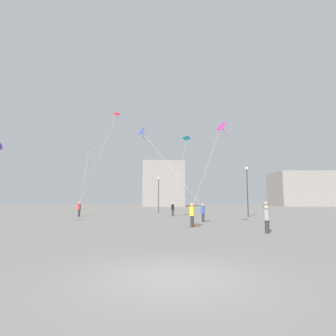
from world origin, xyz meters
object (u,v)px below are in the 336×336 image
(kite_crimson_diamond, at_px, (116,116))
(person_in_red, at_px, (79,209))
(person_in_yellow, at_px, (192,214))
(person_in_black, at_px, (173,209))
(kite_cyan_delta, at_px, (186,140))
(building_left_hall, at_px, (163,184))
(kite_lime_diamond, at_px, (90,148))
(building_centre_hall, at_px, (313,189))
(person_in_grey, at_px, (267,218))
(lamppost_east, at_px, (247,184))
(lamppost_west, at_px, (159,189))
(handbag_beside_flyer, at_px, (197,225))
(kite_magenta_delta, at_px, (221,129))
(kite_cobalt_delta, at_px, (143,133))
(person_in_teal, at_px, (266,211))
(person_in_blue, at_px, (203,212))

(kite_crimson_diamond, bearing_deg, person_in_red, 155.68)
(person_in_yellow, distance_m, person_in_black, 14.53)
(person_in_yellow, bearing_deg, kite_cyan_delta, 11.69)
(kite_cyan_delta, xyz_separation_m, building_left_hall, (-3.45, 56.39, -2.26))
(kite_crimson_diamond, bearing_deg, kite_lime_diamond, 117.94)
(building_centre_hall, bearing_deg, kite_lime_diamond, -138.73)
(building_left_hall, bearing_deg, building_centre_hall, 8.79)
(person_in_grey, distance_m, kite_cyan_delta, 20.92)
(building_left_hall, bearing_deg, person_in_yellow, -87.82)
(lamppost_east, bearing_deg, lamppost_west, 134.15)
(kite_lime_diamond, bearing_deg, handbag_beside_flyer, -57.73)
(lamppost_west, bearing_deg, lamppost_east, -45.85)
(kite_magenta_delta, bearing_deg, kite_cobalt_delta, 129.46)
(person_in_yellow, xyz_separation_m, building_centre_hall, (51.29, 79.61, 5.07))
(person_in_red, height_order, person_in_teal, person_in_teal)
(person_in_yellow, height_order, kite_cyan_delta, kite_cyan_delta)
(lamppost_east, bearing_deg, kite_cyan_delta, 161.20)
(person_in_red, xyz_separation_m, person_in_blue, (13.52, -8.17, -0.06))
(person_in_red, relative_size, person_in_teal, 0.97)
(person_in_teal, height_order, kite_magenta_delta, kite_magenta_delta)
(person_in_yellow, xyz_separation_m, person_in_red, (-12.10, 12.93, 0.01))
(person_in_black, relative_size, kite_lime_diamond, 0.16)
(person_in_black, bearing_deg, kite_magenta_delta, -153.54)
(building_left_hall, bearing_deg, handbag_beside_flyer, -87.54)
(building_centre_hall, bearing_deg, person_in_black, -128.78)
(kite_magenta_delta, distance_m, lamppost_west, 25.61)
(person_in_red, distance_m, kite_crimson_diamond, 11.65)
(person_in_black, distance_m, lamppost_west, 9.70)
(person_in_yellow, height_order, kite_magenta_delta, kite_magenta_delta)
(person_in_black, distance_m, person_in_red, 11.18)
(person_in_yellow, distance_m, handbag_beside_flyer, 0.90)
(person_in_black, height_order, lamppost_east, lamppost_east)
(person_in_red, bearing_deg, person_in_yellow, -29.33)
(person_in_grey, xyz_separation_m, kite_magenta_delta, (-2.06, 2.47, 5.95))
(kite_lime_diamond, distance_m, lamppost_east, 24.55)
(kite_cyan_delta, bearing_deg, person_in_teal, -63.14)
(kite_lime_diamond, xyz_separation_m, lamppost_west, (10.78, 1.08, -6.41))
(person_in_teal, xyz_separation_m, kite_crimson_diamond, (-14.20, 7.52, 10.54))
(person_in_yellow, relative_size, kite_cyan_delta, 0.19)
(person_in_grey, distance_m, kite_cobalt_delta, 14.73)
(handbag_beside_flyer, bearing_deg, kite_cyan_delta, 88.49)
(person_in_grey, relative_size, kite_crimson_diamond, 0.15)
(person_in_yellow, xyz_separation_m, person_in_black, (-1.02, 14.49, -0.04))
(person_in_red, bearing_deg, kite_magenta_delta, -28.02)
(person_in_teal, xyz_separation_m, kite_lime_diamond, (-20.35, 19.10, 9.12))
(kite_lime_diamond, distance_m, kite_magenta_delta, 28.75)
(person_in_grey, distance_m, kite_magenta_delta, 6.76)
(lamppost_east, bearing_deg, person_in_teal, -97.44)
(person_in_blue, xyz_separation_m, kite_crimson_diamond, (-9.07, 6.16, 10.64))
(person_in_teal, distance_m, lamppost_west, 22.49)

